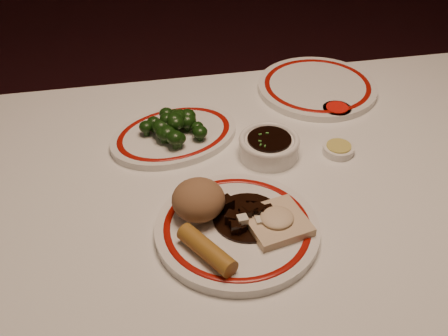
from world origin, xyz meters
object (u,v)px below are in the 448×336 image
broccoli_plate (174,135)px  rice_mound (198,200)px  dining_table (277,223)px  broccoli_pile (174,124)px  fried_wonton (277,221)px  stirfry_heap (248,215)px  soy_bowl (269,147)px  spring_roll (207,250)px  main_plate (237,229)px

broccoli_plate → rice_mound: bearing=-87.1°
dining_table → broccoli_pile: (-0.18, 0.19, 0.13)m
broccoli_pile → fried_wonton: bearing=-65.8°
dining_table → fried_wonton: fried_wonton is taller
stirfry_heap → soy_bowl: 0.21m
soy_bowl → broccoli_pile: bearing=153.7°
stirfry_heap → spring_roll: bearing=-139.1°
rice_mound → stirfry_heap: (0.08, -0.03, -0.02)m
fried_wonton → dining_table: bearing=71.2°
rice_mound → broccoli_pile: bearing=92.9°
rice_mound → stirfry_heap: bearing=-19.4°
rice_mound → main_plate: bearing=-35.0°
spring_roll → stirfry_heap: 0.11m
main_plate → stirfry_heap: (0.02, 0.01, 0.02)m
dining_table → broccoli_pile: 0.29m
main_plate → broccoli_pile: broccoli_pile is taller
rice_mound → soy_bowl: size_ratio=0.77×
fried_wonton → broccoli_plate: (-0.14, 0.31, -0.02)m
fried_wonton → broccoli_pile: bearing=114.2°
stirfry_heap → broccoli_plate: (-0.09, 0.29, -0.02)m
spring_roll → fried_wonton: size_ratio=0.98×
fried_wonton → stirfry_heap: bearing=151.1°
spring_roll → broccoli_pile: size_ratio=0.83×
main_plate → dining_table: bearing=44.7°
dining_table → soy_bowl: size_ratio=10.05×
broccoli_plate → stirfry_heap: bearing=-71.8°
main_plate → spring_roll: size_ratio=2.56×
soy_bowl → main_plate: bearing=-117.7°
rice_mound → broccoli_pile: (-0.01, 0.25, -0.01)m
rice_mound → broccoli_pile: 0.25m
broccoli_plate → soy_bowl: (0.18, -0.09, 0.01)m
stirfry_heap → broccoli_pile: 0.30m
broccoli_pile → soy_bowl: broccoli_pile is taller
dining_table → broccoli_pile: broccoli_pile is taller
rice_mound → soy_bowl: bearing=44.5°
spring_roll → soy_bowl: spring_roll is taller
rice_mound → broccoli_plate: 0.26m
broccoli_plate → broccoli_pile: bearing=-84.0°
dining_table → broccoli_plate: (-0.18, 0.20, 0.10)m
fried_wonton → main_plate: bearing=170.3°
main_plate → rice_mound: (-0.06, 0.04, 0.04)m
main_plate → soy_bowl: size_ratio=2.45×
spring_roll → stirfry_heap: (0.08, 0.07, -0.01)m
broccoli_pile → rice_mound: bearing=-87.1°
rice_mound → spring_roll: (-0.00, -0.10, -0.02)m
dining_table → stirfry_heap: bearing=-132.7°
spring_roll → soy_bowl: 0.31m
main_plate → rice_mound: bearing=145.0°
fried_wonton → broccoli_pile: size_ratio=0.85×
spring_roll → rice_mound: bearing=57.0°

